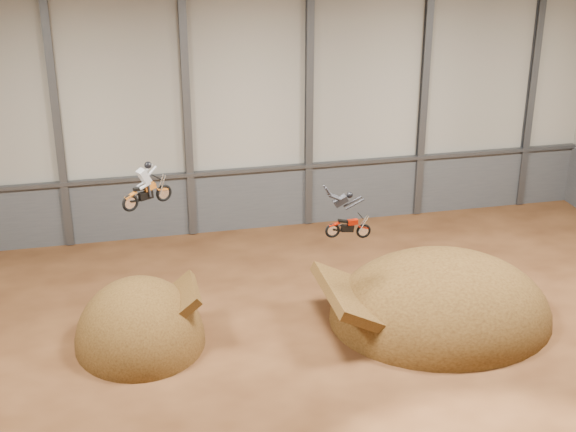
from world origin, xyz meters
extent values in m
plane|color=#462512|center=(0.00, 0.00, 0.00)|extent=(40.00, 40.00, 0.00)
cube|color=#A8A295|center=(0.00, 15.00, 7.00)|extent=(40.00, 0.10, 14.00)
plane|color=black|center=(0.00, 0.00, 14.00)|extent=(40.00, 40.00, 0.00)
cube|color=#4C4E53|center=(0.00, 14.90, 1.75)|extent=(39.80, 0.18, 3.50)
cube|color=#47494F|center=(0.00, 14.75, 3.55)|extent=(39.80, 0.35, 0.20)
cube|color=#47494F|center=(-10.00, 14.80, 7.00)|extent=(0.40, 0.36, 13.90)
cube|color=#47494F|center=(-3.33, 14.80, 7.00)|extent=(0.40, 0.36, 13.90)
cube|color=#47494F|center=(3.33, 14.80, 7.00)|extent=(0.40, 0.36, 13.90)
cube|color=#47494F|center=(10.00, 14.80, 7.00)|extent=(0.40, 0.36, 13.90)
cube|color=#47494F|center=(16.67, 14.80, 7.00)|extent=(0.40, 0.36, 13.90)
ellipsoid|color=#3D260F|center=(-6.87, 3.76, 0.00)|extent=(5.52, 6.37, 5.52)
ellipsoid|color=#3D260F|center=(6.44, 2.83, 0.00)|extent=(10.11, 8.95, 5.84)
camera|label=1|loc=(-7.39, -26.58, 18.05)|focal=50.00mm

